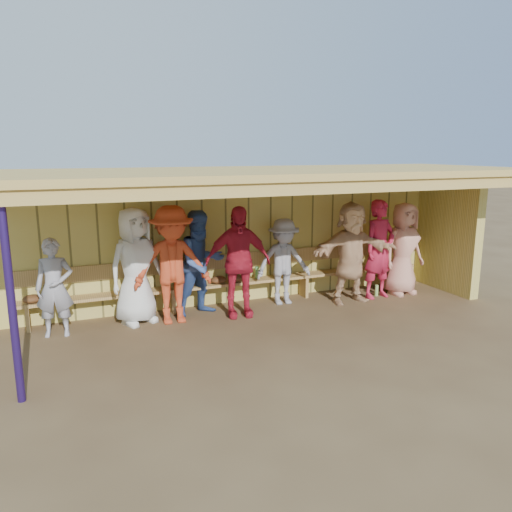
{
  "coord_description": "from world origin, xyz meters",
  "views": [
    {
      "loc": [
        -3.1,
        -7.23,
        2.8
      ],
      "look_at": [
        0.0,
        0.35,
        1.05
      ],
      "focal_mm": 35.0,
      "sensor_mm": 36.0,
      "label": 1
    }
  ],
  "objects_px": {
    "player_b": "(136,266)",
    "player_extra": "(172,265)",
    "player_e": "(283,262)",
    "player_d": "(238,262)",
    "player_a": "(54,288)",
    "player_g": "(379,249)",
    "player_h": "(403,249)",
    "bench": "(240,276)",
    "player_f": "(351,253)",
    "player_c": "(201,263)"
  },
  "relations": [
    {
      "from": "player_b",
      "to": "player_e",
      "type": "xyz_separation_m",
      "value": [
        2.66,
        0.03,
        -0.16
      ]
    },
    {
      "from": "player_b",
      "to": "player_c",
      "type": "distance_m",
      "value": 1.1
    },
    {
      "from": "player_b",
      "to": "player_h",
      "type": "bearing_deg",
      "value": -24.26
    },
    {
      "from": "player_e",
      "to": "player_g",
      "type": "xyz_separation_m",
      "value": [
        1.86,
        -0.33,
        0.15
      ]
    },
    {
      "from": "player_b",
      "to": "player_d",
      "type": "height_order",
      "value": "player_b"
    },
    {
      "from": "player_c",
      "to": "player_d",
      "type": "xyz_separation_m",
      "value": [
        0.55,
        -0.33,
        0.04
      ]
    },
    {
      "from": "player_c",
      "to": "player_e",
      "type": "distance_m",
      "value": 1.56
    },
    {
      "from": "player_c",
      "to": "player_e",
      "type": "bearing_deg",
      "value": -13.53
    },
    {
      "from": "player_e",
      "to": "player_d",
      "type": "bearing_deg",
      "value": -157.24
    },
    {
      "from": "player_c",
      "to": "bench",
      "type": "bearing_deg",
      "value": 6.73
    },
    {
      "from": "player_a",
      "to": "player_d",
      "type": "relative_size",
      "value": 0.8
    },
    {
      "from": "player_g",
      "to": "bench",
      "type": "distance_m",
      "value": 2.7
    },
    {
      "from": "player_b",
      "to": "player_c",
      "type": "bearing_deg",
      "value": -19.71
    },
    {
      "from": "player_e",
      "to": "player_g",
      "type": "height_order",
      "value": "player_g"
    },
    {
      "from": "player_a",
      "to": "player_e",
      "type": "distance_m",
      "value": 3.91
    },
    {
      "from": "player_f",
      "to": "bench",
      "type": "distance_m",
      "value": 2.09
    },
    {
      "from": "player_f",
      "to": "player_g",
      "type": "xyz_separation_m",
      "value": [
        0.66,
        0.05,
        0.0
      ]
    },
    {
      "from": "player_a",
      "to": "player_b",
      "type": "bearing_deg",
      "value": 14.81
    },
    {
      "from": "player_c",
      "to": "player_f",
      "type": "relative_size",
      "value": 0.96
    },
    {
      "from": "player_b",
      "to": "player_extra",
      "type": "xyz_separation_m",
      "value": [
        0.55,
        -0.21,
        0.01
      ]
    },
    {
      "from": "player_a",
      "to": "player_b",
      "type": "height_order",
      "value": "player_b"
    },
    {
      "from": "player_extra",
      "to": "player_f",
      "type": "bearing_deg",
      "value": 0.17
    },
    {
      "from": "player_c",
      "to": "player_g",
      "type": "xyz_separation_m",
      "value": [
        3.42,
        -0.33,
        0.04
      ]
    },
    {
      "from": "player_a",
      "to": "player_c",
      "type": "relative_size",
      "value": 0.84
    },
    {
      "from": "player_f",
      "to": "player_extra",
      "type": "bearing_deg",
      "value": 177.33
    },
    {
      "from": "player_g",
      "to": "player_extra",
      "type": "distance_m",
      "value": 3.97
    },
    {
      "from": "player_b",
      "to": "player_f",
      "type": "xyz_separation_m",
      "value": [
        3.85,
        -0.35,
        -0.02
      ]
    },
    {
      "from": "player_c",
      "to": "player_g",
      "type": "height_order",
      "value": "player_g"
    },
    {
      "from": "player_b",
      "to": "bench",
      "type": "relative_size",
      "value": 0.25
    },
    {
      "from": "player_a",
      "to": "player_extra",
      "type": "distance_m",
      "value": 1.81
    },
    {
      "from": "player_a",
      "to": "bench",
      "type": "xyz_separation_m",
      "value": [
        3.17,
        0.47,
        -0.23
      ]
    },
    {
      "from": "player_d",
      "to": "player_h",
      "type": "height_order",
      "value": "player_d"
    },
    {
      "from": "player_c",
      "to": "bench",
      "type": "xyz_separation_m",
      "value": [
        0.83,
        0.31,
        -0.38
      ]
    },
    {
      "from": "player_a",
      "to": "player_b",
      "type": "distance_m",
      "value": 1.27
    },
    {
      "from": "player_a",
      "to": "player_extra",
      "type": "xyz_separation_m",
      "value": [
        1.79,
        -0.08,
        0.21
      ]
    },
    {
      "from": "player_g",
      "to": "bench",
      "type": "bearing_deg",
      "value": 158.66
    },
    {
      "from": "player_a",
      "to": "player_e",
      "type": "height_order",
      "value": "player_e"
    },
    {
      "from": "player_d",
      "to": "player_h",
      "type": "bearing_deg",
      "value": 8.98
    },
    {
      "from": "player_a",
      "to": "player_c",
      "type": "bearing_deg",
      "value": 12.57
    },
    {
      "from": "player_f",
      "to": "player_a",
      "type": "bearing_deg",
      "value": 177.32
    },
    {
      "from": "player_a",
      "to": "player_h",
      "type": "relative_size",
      "value": 0.84
    },
    {
      "from": "player_g",
      "to": "bench",
      "type": "xyz_separation_m",
      "value": [
        -2.59,
        0.63,
        -0.42
      ]
    },
    {
      "from": "bench",
      "to": "player_extra",
      "type": "bearing_deg",
      "value": -158.29
    },
    {
      "from": "player_h",
      "to": "player_g",
      "type": "bearing_deg",
      "value": 178.01
    },
    {
      "from": "player_f",
      "to": "player_c",
      "type": "bearing_deg",
      "value": 171.85
    },
    {
      "from": "player_b",
      "to": "player_g",
      "type": "xyz_separation_m",
      "value": [
        4.52,
        -0.3,
        -0.01
      ]
    },
    {
      "from": "player_c",
      "to": "player_e",
      "type": "xyz_separation_m",
      "value": [
        1.56,
        0.0,
        -0.11
      ]
    },
    {
      "from": "bench",
      "to": "player_a",
      "type": "bearing_deg",
      "value": -171.53
    },
    {
      "from": "player_extra",
      "to": "player_e",
      "type": "bearing_deg",
      "value": 9.13
    },
    {
      "from": "player_g",
      "to": "player_h",
      "type": "xyz_separation_m",
      "value": [
        0.58,
        0.03,
        -0.04
      ]
    }
  ]
}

